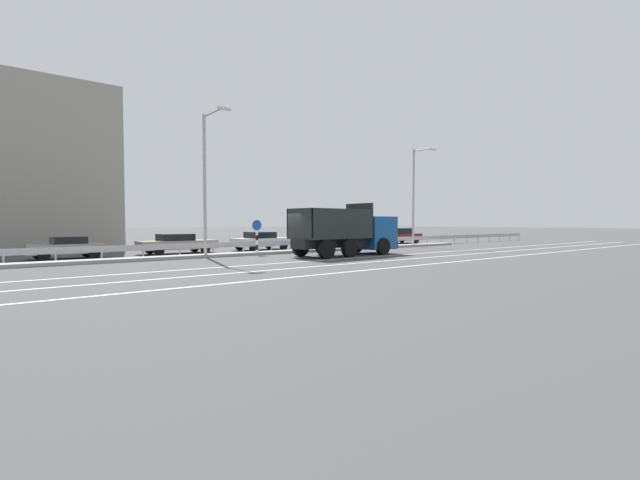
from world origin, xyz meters
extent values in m
plane|color=#424244|center=(0.00, 0.00, 0.00)|extent=(320.00, 320.00, 0.00)
cube|color=silver|center=(3.17, -2.74, 0.00)|extent=(68.08, 0.16, 0.01)
cube|color=silver|center=(3.17, -5.07, 0.00)|extent=(68.08, 0.16, 0.01)
cube|color=silver|center=(3.17, -7.56, 0.00)|extent=(68.08, 0.16, 0.01)
cube|color=gray|center=(0.00, 2.86, 0.09)|extent=(37.45, 1.10, 0.18)
cube|color=#9EA0A5|center=(0.00, 3.93, 0.62)|extent=(68.08, 0.04, 0.32)
cylinder|color=#ADADB2|center=(-13.29, 3.93, 0.31)|extent=(0.09, 0.09, 0.62)
cylinder|color=#ADADB2|center=(-11.25, 3.93, 0.31)|extent=(0.09, 0.09, 0.62)
cylinder|color=#ADADB2|center=(-9.20, 3.93, 0.31)|extent=(0.09, 0.09, 0.62)
cylinder|color=#ADADB2|center=(-7.16, 3.93, 0.31)|extent=(0.09, 0.09, 0.62)
cylinder|color=#ADADB2|center=(-5.11, 3.93, 0.31)|extent=(0.09, 0.09, 0.62)
cylinder|color=#ADADB2|center=(-3.07, 3.93, 0.31)|extent=(0.09, 0.09, 0.62)
cylinder|color=#ADADB2|center=(-1.02, 3.93, 0.31)|extent=(0.09, 0.09, 0.62)
cylinder|color=#ADADB2|center=(1.02, 3.93, 0.31)|extent=(0.09, 0.09, 0.62)
cylinder|color=#ADADB2|center=(3.07, 3.93, 0.31)|extent=(0.09, 0.09, 0.62)
cylinder|color=#ADADB2|center=(5.11, 3.93, 0.31)|extent=(0.09, 0.09, 0.62)
cylinder|color=#ADADB2|center=(7.16, 3.93, 0.31)|extent=(0.09, 0.09, 0.62)
cylinder|color=#ADADB2|center=(9.20, 3.93, 0.31)|extent=(0.09, 0.09, 0.62)
cylinder|color=#ADADB2|center=(11.25, 3.93, 0.31)|extent=(0.09, 0.09, 0.62)
cylinder|color=#ADADB2|center=(13.29, 3.93, 0.31)|extent=(0.09, 0.09, 0.62)
cylinder|color=#ADADB2|center=(15.34, 3.93, 0.31)|extent=(0.09, 0.09, 0.62)
cylinder|color=#ADADB2|center=(17.38, 3.93, 0.31)|extent=(0.09, 0.09, 0.62)
cylinder|color=#ADADB2|center=(19.43, 3.93, 0.31)|extent=(0.09, 0.09, 0.62)
cylinder|color=#ADADB2|center=(21.47, 3.93, 0.31)|extent=(0.09, 0.09, 0.62)
cylinder|color=#ADADB2|center=(23.52, 3.93, 0.31)|extent=(0.09, 0.09, 0.62)
cylinder|color=#ADADB2|center=(25.56, 3.93, 0.31)|extent=(0.09, 0.09, 0.62)
cylinder|color=#ADADB2|center=(27.61, 3.93, 0.31)|extent=(0.09, 0.09, 0.62)
cylinder|color=#ADADB2|center=(29.65, 3.93, 0.31)|extent=(0.09, 0.09, 0.62)
cylinder|color=#ADADB2|center=(31.70, 3.93, 0.31)|extent=(0.09, 0.09, 0.62)
cylinder|color=#ADADB2|center=(33.74, 3.93, 0.31)|extent=(0.09, 0.09, 0.62)
cube|color=#144C8C|center=(5.66, -0.85, 1.34)|extent=(2.22, 2.45, 2.05)
cube|color=black|center=(6.73, -0.81, 1.69)|extent=(0.11, 2.04, 0.78)
cube|color=black|center=(6.77, -0.80, 0.47)|extent=(0.19, 2.33, 0.24)
cube|color=black|center=(2.11, -0.98, 0.79)|extent=(5.02, 1.49, 0.53)
cube|color=#232828|center=(2.11, -0.98, 1.11)|extent=(4.85, 2.46, 0.12)
cube|color=#232828|center=(2.07, 0.11, 1.97)|extent=(4.77, 0.28, 1.61)
cube|color=#232828|center=(2.15, -2.07, 1.97)|extent=(4.77, 0.28, 1.61)
cube|color=#232828|center=(4.44, -0.89, 2.17)|extent=(0.18, 2.28, 2.01)
cube|color=#232828|center=(-0.23, -1.06, 1.97)|extent=(0.18, 2.28, 1.61)
cylinder|color=black|center=(5.29, 0.31, 0.52)|extent=(1.05, 0.36, 1.04)
cylinder|color=black|center=(5.38, -2.02, 0.52)|extent=(1.05, 0.36, 1.04)
cylinder|color=black|center=(2.44, 0.20, 0.52)|extent=(1.05, 0.36, 1.04)
cylinder|color=black|center=(2.52, -2.13, 0.52)|extent=(1.05, 0.36, 1.04)
cylinder|color=black|center=(0.70, 0.13, 0.52)|extent=(1.05, 0.36, 1.04)
cylinder|color=black|center=(0.79, -2.19, 0.52)|extent=(1.05, 0.36, 1.04)
cylinder|color=white|center=(-0.68, 2.86, 0.15)|extent=(0.16, 0.16, 0.30)
cylinder|color=black|center=(-0.68, 2.86, 0.45)|extent=(0.16, 0.16, 0.30)
cylinder|color=white|center=(-0.68, 2.86, 0.75)|extent=(0.16, 0.16, 0.30)
cylinder|color=black|center=(-0.68, 2.86, 1.05)|extent=(0.16, 0.16, 0.30)
cylinder|color=white|center=(-0.68, 2.86, 1.35)|extent=(0.16, 0.16, 0.30)
cylinder|color=#1E4CB2|center=(-0.68, 2.86, 1.82)|extent=(0.64, 0.03, 0.64)
cylinder|color=white|center=(-0.68, 2.86, 1.82)|extent=(0.69, 0.02, 0.69)
cylinder|color=#ADADB2|center=(-4.07, 2.78, 4.05)|extent=(0.18, 0.18, 8.09)
cylinder|color=#ADADB2|center=(-4.06, 1.51, 7.94)|extent=(0.12, 2.55, 0.10)
cube|color=silver|center=(-4.05, 0.23, 7.86)|extent=(0.70, 0.21, 0.12)
cylinder|color=#ADADB2|center=(14.09, 2.84, 4.01)|extent=(0.18, 0.18, 8.03)
cylinder|color=#ADADB2|center=(14.15, 1.92, 7.88)|extent=(0.23, 1.84, 0.10)
cube|color=silver|center=(14.22, 1.00, 7.80)|extent=(0.71, 0.25, 0.12)
cube|color=gray|center=(-10.46, 6.46, 0.57)|extent=(3.90, 1.90, 0.54)
cube|color=black|center=(-10.34, 6.46, 1.03)|extent=(1.68, 1.57, 0.38)
cylinder|color=black|center=(-11.59, 5.59, 0.30)|extent=(0.61, 0.23, 0.60)
cylinder|color=black|center=(-11.68, 7.18, 0.30)|extent=(0.61, 0.23, 0.60)
cylinder|color=black|center=(-9.23, 5.73, 0.30)|extent=(0.61, 0.23, 0.60)
cylinder|color=black|center=(-9.32, 7.32, 0.30)|extent=(0.61, 0.23, 0.60)
cube|color=gray|center=(-4.26, 6.71, 0.57)|extent=(4.81, 1.93, 0.54)
cube|color=black|center=(-4.40, 6.70, 1.06)|extent=(2.04, 1.65, 0.43)
cylinder|color=black|center=(-2.80, 7.61, 0.30)|extent=(0.60, 0.21, 0.60)
cylinder|color=black|center=(-2.76, 5.87, 0.30)|extent=(0.60, 0.21, 0.60)
cylinder|color=black|center=(-5.76, 7.54, 0.30)|extent=(0.60, 0.21, 0.60)
cylinder|color=black|center=(-5.72, 5.81, 0.30)|extent=(0.60, 0.21, 0.60)
cube|color=silver|center=(1.82, 6.59, 0.59)|extent=(4.30, 2.21, 0.57)
cube|color=black|center=(1.70, 6.58, 1.09)|extent=(1.87, 1.82, 0.44)
cylinder|color=black|center=(3.05, 7.60, 0.30)|extent=(0.61, 0.24, 0.60)
cylinder|color=black|center=(3.18, 5.76, 0.30)|extent=(0.61, 0.24, 0.60)
cylinder|color=black|center=(0.47, 7.42, 0.30)|extent=(0.61, 0.24, 0.60)
cylinder|color=black|center=(0.59, 5.59, 0.30)|extent=(0.61, 0.24, 0.60)
cube|color=black|center=(6.89, 6.47, 0.67)|extent=(4.65, 2.17, 0.74)
cube|color=black|center=(7.03, 6.48, 1.31)|extent=(2.02, 1.75, 0.53)
cylinder|color=black|center=(5.56, 5.50, 0.30)|extent=(0.61, 0.24, 0.60)
cylinder|color=black|center=(5.43, 7.23, 0.30)|extent=(0.61, 0.24, 0.60)
cylinder|color=black|center=(8.36, 5.71, 0.30)|extent=(0.61, 0.24, 0.60)
cylinder|color=black|center=(8.23, 7.45, 0.30)|extent=(0.61, 0.24, 0.60)
cube|color=gray|center=(11.88, 6.43, 0.66)|extent=(4.25, 1.97, 0.72)
cube|color=black|center=(12.00, 6.44, 1.32)|extent=(1.82, 1.66, 0.59)
cylinder|color=black|center=(10.61, 5.52, 0.30)|extent=(0.61, 0.22, 0.60)
cylinder|color=black|center=(10.55, 7.25, 0.30)|extent=(0.61, 0.22, 0.60)
cylinder|color=black|center=(13.20, 5.62, 0.30)|extent=(0.61, 0.22, 0.60)
cylinder|color=black|center=(13.14, 7.34, 0.30)|extent=(0.61, 0.22, 0.60)
cube|color=maroon|center=(16.93, 6.92, 0.62)|extent=(4.92, 1.95, 0.63)
cube|color=black|center=(17.08, 6.92, 1.19)|extent=(2.09, 1.66, 0.52)
cylinder|color=black|center=(15.45, 6.01, 0.30)|extent=(0.61, 0.22, 0.60)
cylinder|color=black|center=(15.40, 7.73, 0.30)|extent=(0.61, 0.22, 0.60)
cylinder|color=black|center=(18.47, 6.10, 0.30)|extent=(0.61, 0.22, 0.60)
cylinder|color=black|center=(18.42, 7.82, 0.30)|extent=(0.61, 0.22, 0.60)
camera|label=1|loc=(-13.86, -20.36, 1.99)|focal=24.00mm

